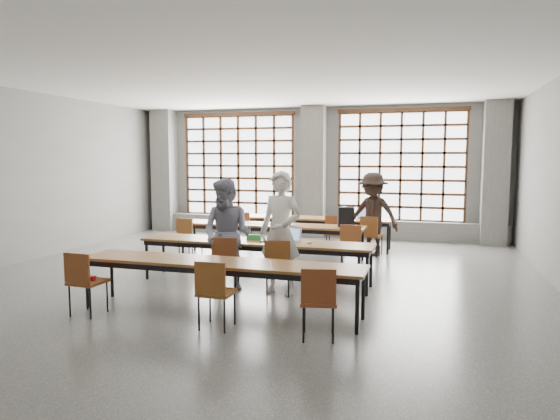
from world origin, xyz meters
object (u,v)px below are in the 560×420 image
at_px(chair_back_left, 242,226).
at_px(plastic_bag, 345,212).
at_px(student_male, 281,233).
at_px(red_pouch, 88,278).
at_px(desk_row_d, 219,266).
at_px(chair_back_mid, 335,230).
at_px(chair_back_right, 371,232).
at_px(chair_mid_centre, 281,238).
at_px(student_female, 227,234).
at_px(backpack, 346,217).
at_px(chair_near_left, 84,277).
at_px(chair_near_right, 319,296).
at_px(chair_mid_left, 188,234).
at_px(chair_near_mid, 214,287).
at_px(chair_front_right, 279,261).
at_px(mouse, 310,242).
at_px(student_back, 373,214).
at_px(laptop_front, 289,238).
at_px(laptop_back, 365,216).
at_px(desk_row_c, 255,245).
at_px(chair_mid_right, 351,242).
at_px(desk_row_a, 306,220).
at_px(chair_front_left, 226,258).
at_px(phone, 263,242).
at_px(desk_row_b, 270,227).
at_px(green_box, 254,237).

height_order(chair_back_left, plastic_bag, plastic_bag).
xyz_separation_m(student_male, red_pouch, (-2.21, -1.77, -0.47)).
relative_size(desk_row_d, chair_back_mid, 4.55).
bearing_deg(chair_back_right, chair_mid_centre, -138.68).
bearing_deg(student_female, backpack, 66.40).
height_order(chair_near_left, chair_near_right, same).
height_order(chair_mid_left, chair_near_mid, same).
bearing_deg(chair_mid_left, chair_back_mid, 26.31).
height_order(chair_near_right, red_pouch, chair_near_right).
relative_size(chair_front_right, plastic_bag, 3.08).
height_order(chair_front_right, mouse, chair_front_right).
relative_size(chair_near_left, student_back, 0.49).
height_order(chair_near_mid, plastic_bag, plastic_bag).
bearing_deg(chair_mid_left, backpack, 11.92).
distance_m(laptop_front, backpack, 2.15).
bearing_deg(plastic_bag, laptop_back, 7.44).
xyz_separation_m(chair_back_mid, chair_mid_centre, (-0.83, -1.41, 0.00)).
xyz_separation_m(chair_front_right, student_female, (-0.91, 0.13, 0.36)).
distance_m(desk_row_c, chair_mid_right, 2.05).
xyz_separation_m(desk_row_a, chair_near_right, (1.56, -5.87, -0.13)).
xyz_separation_m(chair_near_left, mouse, (2.57, 2.33, 0.21)).
bearing_deg(student_male, chair_back_right, 85.41).
relative_size(chair_mid_left, student_male, 0.46).
bearing_deg(chair_front_left, plastic_bag, 73.74).
bearing_deg(phone, mouse, 5.93).
relative_size(chair_near_mid, student_female, 0.49).
height_order(desk_row_d, student_male, student_male).
bearing_deg(chair_near_right, desk_row_d, 157.51).
relative_size(student_male, plastic_bag, 6.75).
height_order(desk_row_a, desk_row_c, same).
height_order(chair_back_mid, plastic_bag, plastic_bag).
distance_m(chair_mid_left, laptop_back, 4.05).
bearing_deg(chair_mid_right, chair_front_left, -128.64).
bearing_deg(chair_near_mid, chair_mid_right, 73.73).
bearing_deg(backpack, chair_near_mid, -117.36).
bearing_deg(laptop_back, mouse, -97.01).
distance_m(student_male, laptop_front, 0.63).
height_order(desk_row_b, laptop_back, laptop_back).
height_order(laptop_back, backpack, backpack).
xyz_separation_m(student_back, plastic_bag, (-0.70, 0.55, -0.03)).
xyz_separation_m(chair_front_right, chair_near_right, (1.00, -1.72, 0.00)).
height_order(desk_row_d, student_female, student_female).
distance_m(desk_row_b, chair_near_mid, 4.51).
relative_size(chair_back_right, student_male, 0.46).
xyz_separation_m(laptop_back, green_box, (-1.45, -3.56, -0.02)).
bearing_deg(chair_front_left, chair_front_right, -0.11).
bearing_deg(chair_back_left, student_back, 2.46).
xyz_separation_m(chair_mid_right, chair_front_left, (-1.69, -2.11, 0.00)).
height_order(chair_back_mid, student_male, student_male).
relative_size(phone, red_pouch, 0.65).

